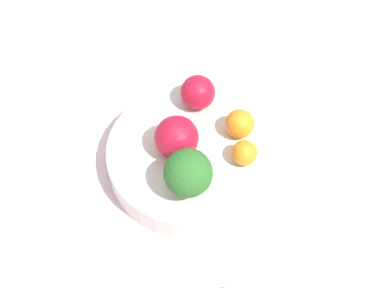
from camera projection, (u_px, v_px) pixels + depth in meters
name	position (u px, v px, depth m)	size (l,w,h in m)	color
ground_plane	(192.00, 172.00, 0.78)	(6.00, 6.00, 0.00)	gray
table_surface	(192.00, 169.00, 0.77)	(1.20, 1.20, 0.02)	silver
bowl	(192.00, 157.00, 0.75)	(0.24, 0.24, 0.04)	silver
broccoli	(188.00, 174.00, 0.66)	(0.06, 0.06, 0.07)	#8CB76B
apple_red	(176.00, 137.00, 0.71)	(0.06, 0.06, 0.06)	#B7142D
apple_green	(198.00, 92.00, 0.76)	(0.05, 0.05, 0.05)	#B7142D
orange_front	(244.00, 153.00, 0.71)	(0.03, 0.03, 0.03)	orange
orange_back	(240.00, 124.00, 0.73)	(0.04, 0.04, 0.04)	orange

